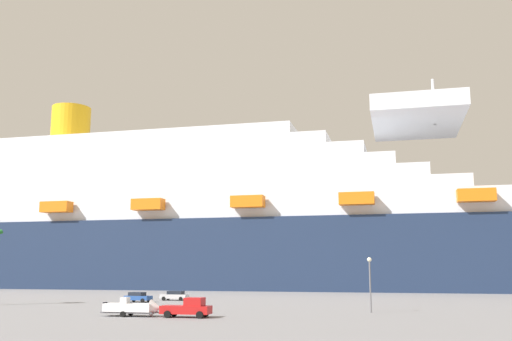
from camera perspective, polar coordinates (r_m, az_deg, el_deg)
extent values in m
plane|color=gray|center=(113.90, -4.22, -12.39)|extent=(600.00, 600.00, 0.00)
cube|color=#1E2D4C|center=(160.66, -8.40, -8.38)|extent=(223.32, 45.40, 17.55)
cube|color=white|center=(161.20, -8.31, -4.72)|extent=(196.60, 41.20, 3.00)
cube|color=white|center=(163.19, -9.73, -3.68)|extent=(186.12, 39.95, 3.00)
cube|color=white|center=(165.34, -11.12, -2.67)|extent=(174.42, 38.91, 3.00)
cube|color=white|center=(167.62, -12.46, -1.68)|extent=(164.92, 37.61, 3.00)
cube|color=white|center=(170.05, -13.76, -0.72)|extent=(158.53, 36.53, 3.00)
cube|color=white|center=(172.61, -15.03, 0.21)|extent=(152.93, 35.88, 3.00)
cube|color=white|center=(175.29, -16.26, 1.12)|extent=(143.67, 34.77, 3.00)
cube|color=white|center=(178.10, -17.45, 2.00)|extent=(134.74, 33.71, 3.00)
cube|color=white|center=(153.73, 15.68, 5.06)|extent=(24.32, 35.94, 4.00)
cylinder|color=yellow|center=(180.78, -17.94, 4.20)|extent=(12.02, 12.02, 11.45)
cylinder|color=silver|center=(155.00, 17.26, 6.55)|extent=(0.80, 0.80, 12.00)
cube|color=orange|center=(158.89, -19.24, -3.45)|extent=(8.19, 3.70, 2.80)
cube|color=orange|center=(146.44, -10.69, -3.34)|extent=(8.19, 3.70, 2.80)
cube|color=orange|center=(137.79, -0.83, -3.12)|extent=(8.19, 3.70, 2.80)
cube|color=orange|center=(133.66, 9.97, -2.77)|extent=(8.19, 3.70, 2.80)
cube|color=orange|center=(134.47, 21.05, -2.31)|extent=(8.19, 3.70, 2.80)
cube|color=red|center=(66.40, -6.99, -13.58)|extent=(5.69, 2.26, 0.90)
cube|color=red|center=(66.01, -6.12, -12.84)|extent=(2.10, 1.93, 0.90)
cube|color=#26333F|center=(65.80, -5.56, -12.94)|extent=(0.18, 1.68, 0.63)
cylinder|color=black|center=(66.75, -5.06, -13.98)|extent=(0.81, 0.32, 0.80)
cylinder|color=black|center=(64.85, -5.62, -14.10)|extent=(0.81, 0.32, 0.80)
cylinder|color=black|center=(67.99, -8.16, -13.84)|extent=(0.81, 0.32, 0.80)
cylinder|color=black|center=(66.13, -8.80, -13.95)|extent=(0.81, 0.32, 0.80)
cube|color=#595960|center=(69.02, -12.49, -13.59)|extent=(6.37, 2.15, 0.16)
cube|color=#595960|center=(67.54, -9.55, -13.78)|extent=(2.06, 0.22, 0.10)
cylinder|color=black|center=(70.09, -12.34, -13.66)|extent=(0.65, 0.25, 0.64)
cylinder|color=black|center=(68.23, -13.10, -13.75)|extent=(0.65, 0.25, 0.64)
cube|color=white|center=(68.99, -12.48, -13.15)|extent=(5.81, 2.33, 0.90)
cone|color=white|center=(67.68, -9.91, -13.31)|extent=(1.29, 1.92, 1.86)
cube|color=silver|center=(69.18, -12.89, -12.46)|extent=(0.85, 1.04, 0.70)
cube|color=black|center=(70.34, -14.79, -12.99)|extent=(0.38, 0.52, 1.10)
cylinder|color=slate|center=(74.13, 11.30, -11.29)|extent=(0.20, 0.20, 6.24)
sphere|color=#F9F2CC|center=(74.10, 11.21, -8.69)|extent=(0.56, 0.56, 0.56)
cube|color=silver|center=(100.86, -8.12, -12.29)|extent=(4.79, 2.23, 0.70)
cube|color=#1E232D|center=(100.75, -7.99, -11.94)|extent=(2.73, 1.90, 0.55)
cylinder|color=black|center=(100.59, -9.17, -12.47)|extent=(0.67, 0.27, 0.66)
cylinder|color=black|center=(102.35, -8.73, -12.43)|extent=(0.67, 0.27, 0.66)
cylinder|color=black|center=(99.42, -7.50, -12.54)|extent=(0.67, 0.27, 0.66)
cylinder|color=black|center=(101.20, -7.09, -12.50)|extent=(0.67, 0.27, 0.66)
cube|color=#264C99|center=(96.72, -11.64, -12.30)|extent=(4.58, 2.65, 0.70)
cube|color=#1E232D|center=(96.80, -11.74, -11.93)|extent=(2.69, 2.11, 0.55)
cylinder|color=black|center=(96.78, -10.61, -12.54)|extent=(0.69, 0.34, 0.66)
cylinder|color=black|center=(95.19, -11.22, -12.57)|extent=(0.69, 0.34, 0.66)
cylinder|color=black|center=(98.29, -12.06, -12.45)|extent=(0.69, 0.34, 0.66)
cylinder|color=black|center=(96.72, -12.68, -12.48)|extent=(0.69, 0.34, 0.66)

